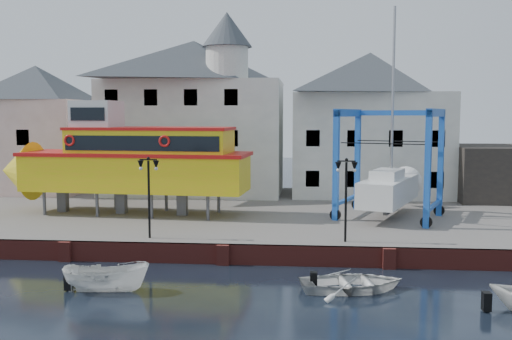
{
  "coord_description": "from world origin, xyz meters",
  "views": [
    {
      "loc": [
        4.01,
        -27.11,
        7.34
      ],
      "look_at": [
        1.0,
        7.0,
        4.0
      ],
      "focal_mm": 40.0,
      "sensor_mm": 36.0,
      "label": 1
    }
  ],
  "objects": [
    {
      "name": "lamp_post_right",
      "position": [
        6.0,
        1.2,
        4.17
      ],
      "size": [
        1.12,
        0.32,
        4.2
      ],
      "color": "black",
      "rests_on": "hardstanding"
    },
    {
      "name": "quay_wall",
      "position": [
        -0.0,
        0.1,
        0.5
      ],
      "size": [
        44.0,
        0.47,
        1.0
      ],
      "color": "maroon",
      "rests_on": "ground"
    },
    {
      "name": "shed_dark",
      "position": [
        19.0,
        17.0,
        3.0
      ],
      "size": [
        8.0,
        7.0,
        4.0
      ],
      "primitive_type": "cube",
      "color": "#272321",
      "rests_on": "hardstanding"
    },
    {
      "name": "motorboat_a",
      "position": [
        -4.22,
        -4.69,
        0.0
      ],
      "size": [
        3.72,
        1.68,
        1.4
      ],
      "primitive_type": "imported",
      "rotation": [
        0.0,
        0.0,
        1.66
      ],
      "color": "silver",
      "rests_on": "ground"
    },
    {
      "name": "hardstanding",
      "position": [
        0.0,
        11.0,
        0.5
      ],
      "size": [
        44.0,
        22.0,
        1.0
      ],
      "primitive_type": "cube",
      "color": "#5F5B56",
      "rests_on": "ground"
    },
    {
      "name": "tour_boat",
      "position": [
        -7.77,
        8.26,
        4.4
      ],
      "size": [
        16.82,
        5.2,
        7.21
      ],
      "rotation": [
        0.0,
        0.0,
        -0.08
      ],
      "color": "#59595E",
      "rests_on": "hardstanding"
    },
    {
      "name": "building_white_main",
      "position": [
        -4.87,
        18.39,
        7.34
      ],
      "size": [
        14.0,
        8.3,
        14.0
      ],
      "color": "beige",
      "rests_on": "hardstanding"
    },
    {
      "name": "ground",
      "position": [
        0.0,
        0.0,
        0.0
      ],
      "size": [
        140.0,
        140.0,
        0.0
      ],
      "primitive_type": "plane",
      "color": "black",
      "rests_on": "ground"
    },
    {
      "name": "travel_lift",
      "position": [
        9.37,
        8.82,
        3.15
      ],
      "size": [
        7.28,
        8.7,
        12.84
      ],
      "rotation": [
        0.0,
        0.0,
        -0.38
      ],
      "color": "blue",
      "rests_on": "hardstanding"
    },
    {
      "name": "lamp_post_left",
      "position": [
        -4.0,
        1.2,
        4.17
      ],
      "size": [
        1.12,
        0.32,
        4.2
      ],
      "color": "black",
      "rests_on": "hardstanding"
    },
    {
      "name": "building_white_right",
      "position": [
        9.0,
        19.0,
        6.6
      ],
      "size": [
        12.0,
        8.0,
        11.2
      ],
      "color": "beige",
      "rests_on": "hardstanding"
    },
    {
      "name": "building_pink",
      "position": [
        -18.0,
        18.0,
        6.15
      ],
      "size": [
        8.0,
        7.0,
        10.3
      ],
      "color": "#CFAAA1",
      "rests_on": "hardstanding"
    },
    {
      "name": "motorboat_b",
      "position": [
        5.97,
        -3.58,
        0.0
      ],
      "size": [
        4.85,
        3.87,
        0.9
      ],
      "primitive_type": "imported",
      "rotation": [
        0.0,
        0.0,
        1.76
      ],
      "color": "silver",
      "rests_on": "ground"
    }
  ]
}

